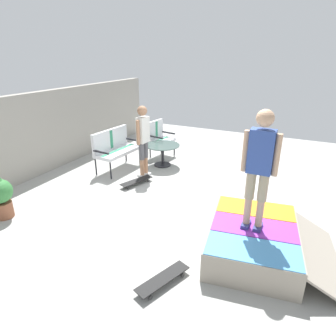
{
  "coord_description": "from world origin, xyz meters",
  "views": [
    {
      "loc": [
        -4.7,
        -1.81,
        2.81
      ],
      "look_at": [
        0.02,
        0.52,
        0.7
      ],
      "focal_mm": 30.93,
      "sensor_mm": 36.0,
      "label": 1
    }
  ],
  "objects_px": {
    "person_watching": "(143,136)",
    "potted_plant": "(0,194)",
    "patio_table": "(162,151)",
    "skateboard_spare": "(163,279)",
    "skate_ramp": "(255,240)",
    "patio_chair_near_house": "(159,135)",
    "skateboard_by_bench": "(137,181)",
    "patio_bench": "(114,146)",
    "person_skater": "(260,163)"
  },
  "relations": [
    {
      "from": "person_watching",
      "to": "potted_plant",
      "type": "xyz_separation_m",
      "value": [
        -2.78,
        1.32,
        -0.53
      ]
    },
    {
      "from": "patio_table",
      "to": "skateboard_spare",
      "type": "height_order",
      "value": "patio_table"
    },
    {
      "from": "skate_ramp",
      "to": "patio_chair_near_house",
      "type": "xyz_separation_m",
      "value": [
        3.28,
        3.33,
        0.39
      ]
    },
    {
      "from": "patio_table",
      "to": "skateboard_by_bench",
      "type": "xyz_separation_m",
      "value": [
        -1.34,
        -0.02,
        -0.32
      ]
    },
    {
      "from": "person_watching",
      "to": "skateboard_by_bench",
      "type": "distance_m",
      "value": 1.06
    },
    {
      "from": "potted_plant",
      "to": "skate_ramp",
      "type": "bearing_deg",
      "value": -77.12
    },
    {
      "from": "potted_plant",
      "to": "patio_chair_near_house",
      "type": "bearing_deg",
      "value": -12.63
    },
    {
      "from": "patio_bench",
      "to": "person_watching",
      "type": "distance_m",
      "value": 0.98
    },
    {
      "from": "patio_bench",
      "to": "person_skater",
      "type": "bearing_deg",
      "value": -116.73
    },
    {
      "from": "skateboard_spare",
      "to": "skateboard_by_bench",
      "type": "bearing_deg",
      "value": 38.21
    },
    {
      "from": "person_watching",
      "to": "skateboard_by_bench",
      "type": "height_order",
      "value": "person_watching"
    },
    {
      "from": "patio_table",
      "to": "person_skater",
      "type": "height_order",
      "value": "person_skater"
    },
    {
      "from": "patio_chair_near_house",
      "to": "potted_plant",
      "type": "height_order",
      "value": "patio_chair_near_house"
    },
    {
      "from": "person_skater",
      "to": "patio_chair_near_house",
      "type": "bearing_deg",
      "value": 44.67
    },
    {
      "from": "skateboard_by_bench",
      "to": "skateboard_spare",
      "type": "xyz_separation_m",
      "value": [
        -2.46,
        -1.93,
        0.0
      ]
    },
    {
      "from": "patio_chair_near_house",
      "to": "person_watching",
      "type": "bearing_deg",
      "value": -166.14
    },
    {
      "from": "skate_ramp",
      "to": "person_skater",
      "type": "height_order",
      "value": "person_skater"
    },
    {
      "from": "person_watching",
      "to": "potted_plant",
      "type": "bearing_deg",
      "value": 154.67
    },
    {
      "from": "skateboard_spare",
      "to": "person_skater",
      "type": "bearing_deg",
      "value": -37.13
    },
    {
      "from": "skateboard_by_bench",
      "to": "patio_bench",
      "type": "bearing_deg",
      "value": 58.97
    },
    {
      "from": "skate_ramp",
      "to": "patio_bench",
      "type": "bearing_deg",
      "value": 64.04
    },
    {
      "from": "patio_chair_near_house",
      "to": "skateboard_by_bench",
      "type": "xyz_separation_m",
      "value": [
        -2.0,
        -0.47,
        -0.53
      ]
    },
    {
      "from": "person_skater",
      "to": "skateboard_spare",
      "type": "distance_m",
      "value": 1.98
    },
    {
      "from": "skate_ramp",
      "to": "patio_chair_near_house",
      "type": "height_order",
      "value": "patio_chair_near_house"
    },
    {
      "from": "potted_plant",
      "to": "skateboard_by_bench",
      "type": "bearing_deg",
      "value": -32.26
    },
    {
      "from": "person_skater",
      "to": "skateboard_by_bench",
      "type": "distance_m",
      "value": 3.38
    },
    {
      "from": "patio_chair_near_house",
      "to": "skateboard_spare",
      "type": "relative_size",
      "value": 1.25
    },
    {
      "from": "patio_bench",
      "to": "patio_chair_near_house",
      "type": "height_order",
      "value": "same"
    },
    {
      "from": "person_watching",
      "to": "patio_table",
      "type": "bearing_deg",
      "value": -5.92
    },
    {
      "from": "person_watching",
      "to": "potted_plant",
      "type": "height_order",
      "value": "person_watching"
    },
    {
      "from": "patio_chair_near_house",
      "to": "skateboard_by_bench",
      "type": "height_order",
      "value": "patio_chair_near_house"
    },
    {
      "from": "patio_bench",
      "to": "skateboard_by_bench",
      "type": "distance_m",
      "value": 1.29
    },
    {
      "from": "skate_ramp",
      "to": "skateboard_spare",
      "type": "relative_size",
      "value": 2.52
    },
    {
      "from": "skate_ramp",
      "to": "person_watching",
      "type": "distance_m",
      "value": 3.56
    },
    {
      "from": "patio_chair_near_house",
      "to": "patio_table",
      "type": "height_order",
      "value": "patio_chair_near_house"
    },
    {
      "from": "skateboard_spare",
      "to": "person_watching",
      "type": "bearing_deg",
      "value": 34.39
    },
    {
      "from": "patio_bench",
      "to": "potted_plant",
      "type": "height_order",
      "value": "patio_bench"
    },
    {
      "from": "patio_bench",
      "to": "patio_table",
      "type": "height_order",
      "value": "patio_bench"
    },
    {
      "from": "patio_bench",
      "to": "patio_table",
      "type": "xyz_separation_m",
      "value": [
        0.73,
        -0.99,
        -0.21
      ]
    },
    {
      "from": "skate_ramp",
      "to": "patio_table",
      "type": "distance_m",
      "value": 3.9
    },
    {
      "from": "patio_table",
      "to": "potted_plant",
      "type": "bearing_deg",
      "value": 158.71
    },
    {
      "from": "skate_ramp",
      "to": "skateboard_spare",
      "type": "distance_m",
      "value": 1.51
    },
    {
      "from": "skate_ramp",
      "to": "skateboard_by_bench",
      "type": "bearing_deg",
      "value": 65.95
    },
    {
      "from": "potted_plant",
      "to": "person_skater",
      "type": "bearing_deg",
      "value": -77.38
    },
    {
      "from": "skateboard_by_bench",
      "to": "potted_plant",
      "type": "relative_size",
      "value": 0.89
    },
    {
      "from": "skate_ramp",
      "to": "skateboard_spare",
      "type": "height_order",
      "value": "skate_ramp"
    },
    {
      "from": "skateboard_spare",
      "to": "patio_chair_near_house",
      "type": "bearing_deg",
      "value": 28.36
    },
    {
      "from": "skate_ramp",
      "to": "potted_plant",
      "type": "relative_size",
      "value": 2.25
    },
    {
      "from": "person_skater",
      "to": "potted_plant",
      "type": "bearing_deg",
      "value": 102.62
    },
    {
      "from": "skate_ramp",
      "to": "potted_plant",
      "type": "height_order",
      "value": "potted_plant"
    }
  ]
}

